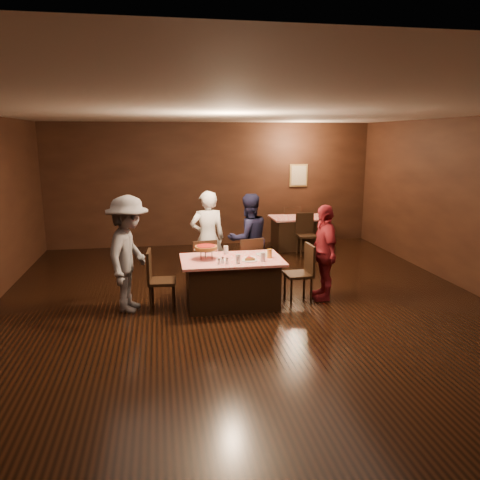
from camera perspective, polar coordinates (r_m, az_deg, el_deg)
name	(u,v)px	position (r m, az deg, el deg)	size (l,w,h in m)	color
room	(252,174)	(6.66, 1.44, 8.02)	(10.00, 10.04, 3.02)	black
main_table	(232,282)	(7.51, -1.00, -5.13)	(1.60, 1.00, 0.77)	red
back_table	(298,233)	(11.41, 7.04, 0.91)	(1.30, 0.90, 0.77)	red
chair_far_left	(202,265)	(8.15, -4.60, -3.08)	(0.42, 0.42, 0.95)	black
chair_far_right	(248,263)	(8.25, 0.94, -2.84)	(0.42, 0.42, 0.95)	black
chair_end_left	(162,280)	(7.40, -9.48, -4.84)	(0.42, 0.42, 0.95)	black
chair_end_right	(298,273)	(7.72, 7.11, -4.03)	(0.42, 0.42, 0.95)	black
chair_back_near	(307,235)	(10.74, 8.13, 0.64)	(0.42, 0.42, 0.95)	black
chair_back_far	(291,224)	(11.96, 6.23, 1.90)	(0.42, 0.42, 0.95)	black
diner_white_jacket	(208,238)	(8.45, -3.97, 0.20)	(0.63, 0.41, 1.73)	white
diner_navy_hoodie	(248,239)	(8.55, 1.04, 0.15)	(0.81, 0.63, 1.66)	black
diner_grey_knit	(129,254)	(7.36, -13.40, -1.67)	(1.16, 0.67, 1.80)	slate
diner_red_shirt	(324,252)	(7.82, 10.21, -1.49)	(0.93, 0.39, 1.59)	maroon
pizza_stand	(206,248)	(7.35, -4.16, -0.95)	(0.38, 0.38, 0.22)	black
plate_with_slice	(249,259)	(7.26, 1.16, -2.37)	(0.25, 0.25, 0.06)	white
plate_empty	(264,254)	(7.64, 2.89, -1.77)	(0.25, 0.25, 0.01)	white
glass_front_left	(238,259)	(7.10, -0.24, -2.33)	(0.08, 0.08, 0.14)	silver
glass_front_right	(263,257)	(7.22, 2.82, -2.09)	(0.08, 0.08, 0.14)	silver
glass_amber	(269,254)	(7.45, 3.61, -1.66)	(0.08, 0.08, 0.14)	#BF7F26
glass_back	(226,250)	(7.66, -1.73, -1.23)	(0.08, 0.08, 0.14)	silver
condiments	(223,261)	(7.09, -2.10, -2.54)	(0.17, 0.10, 0.09)	silver
napkin_center	(250,258)	(7.45, 1.27, -2.16)	(0.16, 0.16, 0.01)	white
napkin_left	(223,260)	(7.33, -2.11, -2.41)	(0.16, 0.16, 0.01)	white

